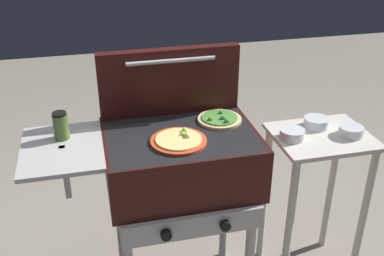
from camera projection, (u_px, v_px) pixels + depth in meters
name	position (u px, v px, depth m)	size (l,w,h in m)	color
grill	(178.00, 164.00, 1.98)	(0.96, 0.53, 0.90)	#38110F
grill_lid_open	(170.00, 81.00, 2.04)	(0.63, 0.08, 0.30)	#38110F
pizza_cheese	(179.00, 140.00, 1.85)	(0.23, 0.23, 0.04)	#C64723
pizza_veggie	(220.00, 119.00, 2.02)	(0.19, 0.19, 0.03)	#E0C17F
sauce_jar	(61.00, 126.00, 1.86)	(0.06, 0.06, 0.12)	#4C6B2D
prep_table	(316.00, 179.00, 2.21)	(0.44, 0.36, 0.81)	beige
topping_bowl_near	(316.00, 123.00, 2.16)	(0.12, 0.12, 0.04)	silver
topping_bowl_far	(351.00, 131.00, 2.08)	(0.11, 0.11, 0.04)	silver
topping_bowl_middle	(292.00, 135.00, 2.05)	(0.11, 0.11, 0.04)	silver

